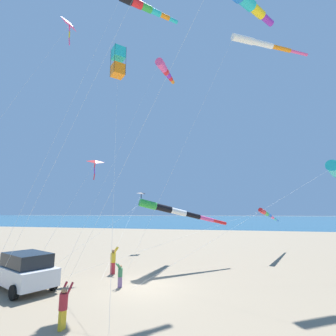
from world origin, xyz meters
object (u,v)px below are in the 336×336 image
Objects in this scene: person_child_green_jacket at (120,274)px; kite_windsock_teal_far_right at (143,6)px; parked_car at (24,270)px; kite_windsock_blue_topmost at (165,70)px; kite_windsock_checkered_midright at (268,215)px; kite_windsock_black_fish_shape at (173,211)px; person_adult_flyer at (113,259)px; person_child_grey_jacket at (63,304)px; kite_windsock_orange_high_right at (261,44)px; kite_delta_green_low_center at (70,25)px; kite_delta_small_distant at (95,162)px; kite_box_red_high_left at (118,62)px; kite_delta_rainbow_low_near at (141,194)px.

person_child_green_jacket is 0.06× the size of kite_windsock_teal_far_right.
parked_car is 0.23× the size of kite_windsock_blue_topmost.
kite_windsock_checkered_midright is 19.04m from kite_windsock_blue_topmost.
kite_windsock_teal_far_right reaches higher than kite_windsock_blue_topmost.
person_adult_flyer is at bearing -57.93° from kite_windsock_black_fish_shape.
kite_windsock_black_fish_shape reaches higher than person_child_grey_jacket.
person_child_green_jacket is 20.78m from kite_windsock_orange_high_right.
person_child_green_jacket is 0.06× the size of kite_delta_green_low_center.
kite_delta_small_distant is (9.41, -12.58, 3.73)m from kite_windsock_checkered_midright.
kite_windsock_blue_topmost is (-11.93, -0.70, 19.28)m from person_child_green_jacket.
kite_windsock_orange_high_right is (-8.63, 13.78, 17.06)m from parked_car.
person_child_grey_jacket is 0.07× the size of kite_windsock_blue_topmost.
person_adult_flyer is 0.08× the size of kite_delta_green_low_center.
person_child_grey_jacket is 0.08× the size of kite_windsock_orange_high_right.
kite_delta_green_low_center is at bearing -80.80° from kite_windsock_orange_high_right.
parked_car is at bearing -57.95° from kite_windsock_orange_high_right.
kite_box_red_high_left is at bearing 20.08° from person_adult_flyer.
person_child_green_jacket is at bearing 46.98° from kite_box_red_high_left.
kite_windsock_checkered_midright reaches higher than parked_car.
parked_car is 9.70m from kite_windsock_black_fish_shape.
kite_box_red_high_left is 1.41× the size of kite_windsock_black_fish_shape.
person_adult_flyer is at bearing -49.57° from kite_windsock_checkered_midright.
kite_windsock_checkered_midright is 0.75× the size of kite_windsock_blue_topmost.
kite_delta_rainbow_low_near reaches higher than person_child_grey_jacket.
person_child_green_jacket is 0.16× the size of kite_delta_small_distant.
parked_car is 5.01m from person_child_green_jacket.
kite_windsock_blue_topmost is at bearing 164.55° from kite_delta_small_distant.
person_adult_flyer is at bearing 93.40° from kite_delta_small_distant.
kite_box_red_high_left reaches higher than kite_delta_small_distant.
kite_windsock_blue_topmost is at bearing -176.66° from person_child_green_jacket.
kite_windsock_black_fish_shape is at bearing 133.73° from parked_car.
person_child_grey_jacket is 23.61m from kite_delta_green_low_center.
person_adult_flyer is 0.08× the size of kite_windsock_blue_topmost.
kite_delta_green_low_center is at bearing -116.36° from kite_box_red_high_left.
kite_delta_small_distant is at bearing -126.55° from person_child_green_jacket.
kite_windsock_teal_far_right is (8.98, -9.35, 16.17)m from kite_windsock_checkered_midright.
kite_windsock_teal_far_right reaches higher than parked_car.
kite_windsock_blue_topmost is at bearing -160.12° from kite_windsock_black_fish_shape.
kite_delta_green_low_center is at bearing -152.95° from parked_car.
person_adult_flyer is 6.75m from kite_delta_small_distant.
person_child_green_jacket is at bearing 3.34° from kite_windsock_blue_topmost.
kite_delta_small_distant is at bearing -82.38° from kite_windsock_teal_far_right.
kite_windsock_blue_topmost is 10.43m from kite_delta_green_low_center.
person_adult_flyer is 0.14× the size of kite_delta_rainbow_low_near.
person_child_green_jacket is 0.07× the size of kite_windsock_orange_high_right.
parked_car is 23.57m from kite_windsock_orange_high_right.
kite_delta_small_distant is at bearing -65.91° from kite_windsock_black_fish_shape.
kite_delta_rainbow_low_near is at bearing -164.66° from person_child_green_jacket.
person_child_grey_jacket is at bearing 1.75° from kite_windsock_teal_far_right.
kite_windsock_black_fish_shape is (-4.78, 1.89, 3.38)m from person_child_green_jacket.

